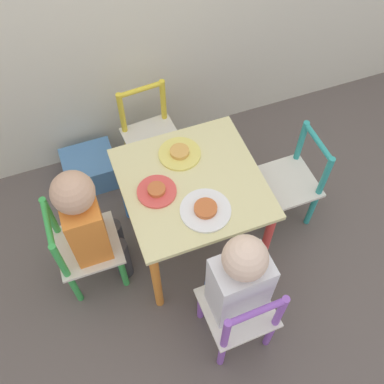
{
  "coord_description": "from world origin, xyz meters",
  "views": [
    {
      "loc": [
        -0.36,
        -0.96,
        1.93
      ],
      "look_at": [
        0.0,
        0.0,
        0.42
      ],
      "focal_mm": 42.0,
      "sensor_mm": 36.0,
      "label": 1
    }
  ],
  "objects_px": {
    "kids_table": "(192,193)",
    "child_left": "(89,221)",
    "chair_teal": "(290,182)",
    "chair_yellow": "(151,137)",
    "plate_front": "(206,210)",
    "chair_green": "(83,248)",
    "plate_left": "(157,191)",
    "chair_purple": "(240,314)",
    "child_front": "(237,282)",
    "plate_back": "(180,153)",
    "storage_bin": "(91,169)"
  },
  "relations": [
    {
      "from": "chair_yellow",
      "to": "plate_left",
      "type": "distance_m",
      "value": 0.56
    },
    {
      "from": "child_left",
      "to": "child_front",
      "type": "height_order",
      "value": "child_front"
    },
    {
      "from": "chair_yellow",
      "to": "child_front",
      "type": "distance_m",
      "value": 0.93
    },
    {
      "from": "chair_green",
      "to": "plate_back",
      "type": "relative_size",
      "value": 2.89
    },
    {
      "from": "plate_back",
      "to": "storage_bin",
      "type": "distance_m",
      "value": 0.68
    },
    {
      "from": "chair_yellow",
      "to": "plate_front",
      "type": "distance_m",
      "value": 0.68
    },
    {
      "from": "plate_back",
      "to": "storage_bin",
      "type": "xyz_separation_m",
      "value": [
        -0.36,
        0.39,
        -0.42
      ]
    },
    {
      "from": "chair_yellow",
      "to": "child_left",
      "type": "xyz_separation_m",
      "value": [
        -0.39,
        -0.48,
        0.18
      ]
    },
    {
      "from": "chair_yellow",
      "to": "plate_back",
      "type": "relative_size",
      "value": 2.89
    },
    {
      "from": "chair_purple",
      "to": "child_left",
      "type": "distance_m",
      "value": 0.68
    },
    {
      "from": "kids_table",
      "to": "child_left",
      "type": "height_order",
      "value": "child_left"
    },
    {
      "from": "chair_teal",
      "to": "child_front",
      "type": "distance_m",
      "value": 0.66
    },
    {
      "from": "plate_left",
      "to": "kids_table",
      "type": "bearing_deg",
      "value": -0.0
    },
    {
      "from": "plate_back",
      "to": "chair_yellow",
      "type": "bearing_deg",
      "value": 95.9
    },
    {
      "from": "child_left",
      "to": "plate_front",
      "type": "height_order",
      "value": "child_left"
    },
    {
      "from": "kids_table",
      "to": "plate_left",
      "type": "xyz_separation_m",
      "value": [
        -0.15,
        0.0,
        0.09
      ]
    },
    {
      "from": "plate_front",
      "to": "chair_yellow",
      "type": "bearing_deg",
      "value": 93.18
    },
    {
      "from": "chair_green",
      "to": "child_front",
      "type": "xyz_separation_m",
      "value": [
        0.5,
        -0.43,
        0.18
      ]
    },
    {
      "from": "child_front",
      "to": "chair_purple",
      "type": "bearing_deg",
      "value": 90.0
    },
    {
      "from": "chair_green",
      "to": "plate_front",
      "type": "bearing_deg",
      "value": -106.63
    },
    {
      "from": "chair_yellow",
      "to": "child_left",
      "type": "bearing_deg",
      "value": -133.2
    },
    {
      "from": "chair_green",
      "to": "plate_front",
      "type": "relative_size",
      "value": 2.59
    },
    {
      "from": "plate_left",
      "to": "plate_front",
      "type": "xyz_separation_m",
      "value": [
        0.15,
        -0.15,
        0.0
      ]
    },
    {
      "from": "chair_yellow",
      "to": "plate_front",
      "type": "xyz_separation_m",
      "value": [
        0.04,
        -0.63,
        0.25
      ]
    },
    {
      "from": "child_left",
      "to": "plate_front",
      "type": "xyz_separation_m",
      "value": [
        0.43,
        -0.15,
        0.07
      ]
    },
    {
      "from": "child_front",
      "to": "plate_front",
      "type": "height_order",
      "value": "child_front"
    },
    {
      "from": "plate_front",
      "to": "chair_green",
      "type": "bearing_deg",
      "value": 162.81
    },
    {
      "from": "plate_back",
      "to": "plate_front",
      "type": "bearing_deg",
      "value": -90.0
    },
    {
      "from": "chair_teal",
      "to": "chair_yellow",
      "type": "bearing_deg",
      "value": -133.15
    },
    {
      "from": "chair_yellow",
      "to": "child_front",
      "type": "bearing_deg",
      "value": -91.13
    },
    {
      "from": "chair_green",
      "to": "storage_bin",
      "type": "relative_size",
      "value": 1.93
    },
    {
      "from": "kids_table",
      "to": "child_front",
      "type": "xyz_separation_m",
      "value": [
        0.01,
        -0.43,
        0.02
      ]
    },
    {
      "from": "chair_teal",
      "to": "storage_bin",
      "type": "height_order",
      "value": "chair_teal"
    },
    {
      "from": "chair_green",
      "to": "child_left",
      "type": "distance_m",
      "value": 0.19
    },
    {
      "from": "chair_green",
      "to": "plate_left",
      "type": "bearing_deg",
      "value": -90.24
    },
    {
      "from": "child_left",
      "to": "plate_left",
      "type": "height_order",
      "value": "child_left"
    },
    {
      "from": "kids_table",
      "to": "storage_bin",
      "type": "relative_size",
      "value": 2.1
    },
    {
      "from": "kids_table",
      "to": "child_front",
      "type": "relative_size",
      "value": 0.76
    },
    {
      "from": "kids_table",
      "to": "plate_front",
      "type": "height_order",
      "value": "plate_front"
    },
    {
      "from": "chair_purple",
      "to": "chair_yellow",
      "type": "distance_m",
      "value": 0.97
    },
    {
      "from": "chair_green",
      "to": "storage_bin",
      "type": "bearing_deg",
      "value": -12.83
    },
    {
      "from": "kids_table",
      "to": "plate_back",
      "type": "height_order",
      "value": "plate_back"
    },
    {
      "from": "chair_yellow",
      "to": "storage_bin",
      "type": "distance_m",
      "value": 0.37
    },
    {
      "from": "chair_purple",
      "to": "plate_front",
      "type": "height_order",
      "value": "plate_front"
    },
    {
      "from": "kids_table",
      "to": "plate_left",
      "type": "distance_m",
      "value": 0.17
    },
    {
      "from": "plate_back",
      "to": "storage_bin",
      "type": "height_order",
      "value": "plate_back"
    },
    {
      "from": "chair_yellow",
      "to": "child_front",
      "type": "height_order",
      "value": "child_front"
    },
    {
      "from": "chair_teal",
      "to": "plate_front",
      "type": "xyz_separation_m",
      "value": [
        -0.49,
        -0.15,
        0.25
      ]
    },
    {
      "from": "child_left",
      "to": "child_front",
      "type": "distance_m",
      "value": 0.61
    },
    {
      "from": "chair_yellow",
      "to": "plate_front",
      "type": "bearing_deg",
      "value": -90.95
    }
  ]
}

